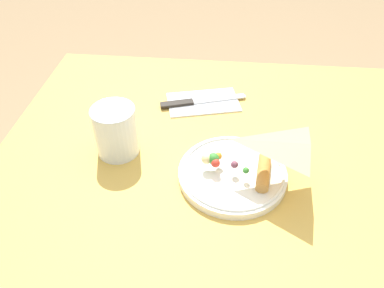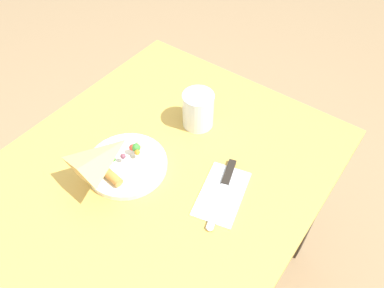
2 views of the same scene
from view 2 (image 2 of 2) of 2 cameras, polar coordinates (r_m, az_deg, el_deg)
dining_table at (r=1.03m, az=-7.91°, el=-10.66°), size 1.09×0.77×0.73m
plate_pizza at (r=0.98m, az=-9.91°, el=-2.85°), size 0.21×0.21×0.05m
milk_glass at (r=1.05m, az=0.93°, el=5.17°), size 0.09×0.09×0.11m
napkin_folded at (r=0.93m, az=4.56°, el=-7.54°), size 0.19×0.14×0.00m
butter_knife at (r=0.93m, az=4.77°, el=-6.82°), size 0.21×0.08×0.01m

